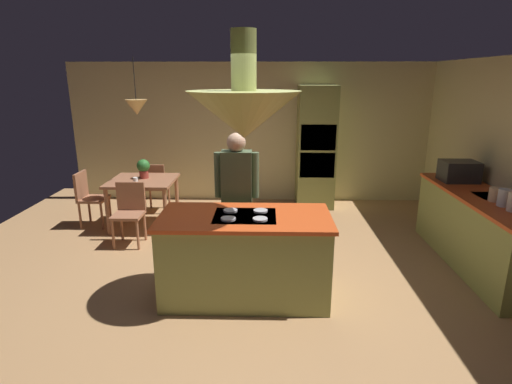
# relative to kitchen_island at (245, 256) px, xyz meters

# --- Properties ---
(ground) EXTENTS (8.16, 8.16, 0.00)m
(ground) POSITION_rel_kitchen_island_xyz_m (0.00, 0.20, -0.46)
(ground) COLOR #AD7F51
(wall_back) EXTENTS (6.80, 0.10, 2.55)m
(wall_back) POSITION_rel_kitchen_island_xyz_m (0.00, 3.65, 0.81)
(wall_back) COLOR beige
(wall_back) RESTS_ON ground
(kitchen_island) EXTENTS (1.78, 0.89, 0.94)m
(kitchen_island) POSITION_rel_kitchen_island_xyz_m (0.00, 0.00, 0.00)
(kitchen_island) COLOR #8C934C
(kitchen_island) RESTS_ON ground
(counter_run_right) EXTENTS (0.73, 2.39, 0.92)m
(counter_run_right) POSITION_rel_kitchen_island_xyz_m (2.84, 0.80, 0.01)
(counter_run_right) COLOR #8C934C
(counter_run_right) RESTS_ON ground
(oven_tower) EXTENTS (0.66, 0.62, 2.15)m
(oven_tower) POSITION_rel_kitchen_island_xyz_m (1.10, 3.24, 0.61)
(oven_tower) COLOR #8C934C
(oven_tower) RESTS_ON ground
(dining_table) EXTENTS (0.99, 0.92, 0.76)m
(dining_table) POSITION_rel_kitchen_island_xyz_m (-1.70, 2.10, 0.19)
(dining_table) COLOR #9F6445
(dining_table) RESTS_ON ground
(person_at_island) EXTENTS (0.53, 0.22, 1.67)m
(person_at_island) POSITION_rel_kitchen_island_xyz_m (-0.13, 0.72, 0.50)
(person_at_island) COLOR tan
(person_at_island) RESTS_ON ground
(range_hood) EXTENTS (1.10, 1.10, 1.00)m
(range_hood) POSITION_rel_kitchen_island_xyz_m (0.00, 0.00, 1.51)
(range_hood) COLOR #8C934C
(pendant_light_over_table) EXTENTS (0.32, 0.32, 0.82)m
(pendant_light_over_table) POSITION_rel_kitchen_island_xyz_m (-1.70, 2.10, 1.40)
(pendant_light_over_table) COLOR #E0B266
(chair_facing_island) EXTENTS (0.40, 0.40, 0.87)m
(chair_facing_island) POSITION_rel_kitchen_island_xyz_m (-1.70, 1.42, 0.04)
(chair_facing_island) COLOR #9F6445
(chair_facing_island) RESTS_ON ground
(chair_by_back_wall) EXTENTS (0.40, 0.40, 0.87)m
(chair_by_back_wall) POSITION_rel_kitchen_island_xyz_m (-1.70, 2.78, 0.04)
(chair_by_back_wall) COLOR #9F6445
(chair_by_back_wall) RESTS_ON ground
(chair_at_corner) EXTENTS (0.40, 0.40, 0.87)m
(chair_at_corner) POSITION_rel_kitchen_island_xyz_m (-2.57, 2.10, 0.04)
(chair_at_corner) COLOR #9F6445
(chair_at_corner) RESTS_ON ground
(potted_plant_on_table) EXTENTS (0.20, 0.20, 0.30)m
(potted_plant_on_table) POSITION_rel_kitchen_island_xyz_m (-1.70, 2.19, 0.47)
(potted_plant_on_table) COLOR #99382D
(potted_plant_on_table) RESTS_ON dining_table
(cup_on_table) EXTENTS (0.07, 0.07, 0.09)m
(cup_on_table) POSITION_rel_kitchen_island_xyz_m (-1.73, 1.87, 0.34)
(cup_on_table) COLOR white
(cup_on_table) RESTS_ON dining_table
(canister_sugar) EXTENTS (0.14, 0.14, 0.19)m
(canister_sugar) POSITION_rel_kitchen_island_xyz_m (2.84, 0.39, 0.55)
(canister_sugar) COLOR silver
(canister_sugar) RESTS_ON counter_run_right
(canister_tea) EXTENTS (0.14, 0.14, 0.16)m
(canister_tea) POSITION_rel_kitchen_island_xyz_m (2.84, 0.57, 0.53)
(canister_tea) COLOR #E0B78C
(canister_tea) RESTS_ON counter_run_right
(microwave_on_counter) EXTENTS (0.46, 0.36, 0.28)m
(microwave_on_counter) POSITION_rel_kitchen_island_xyz_m (2.84, 1.51, 0.59)
(microwave_on_counter) COLOR #232326
(microwave_on_counter) RESTS_ON counter_run_right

